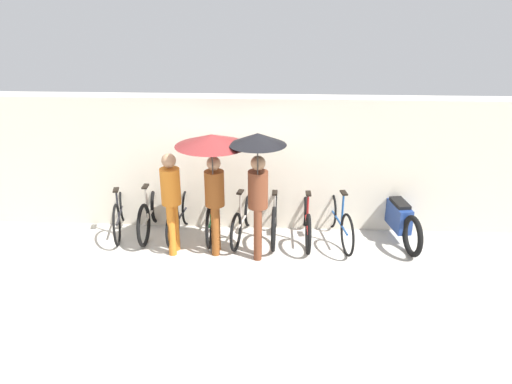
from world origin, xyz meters
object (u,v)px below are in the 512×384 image
parked_bicycle_1 (150,213)px  pedestrian_leading (171,196)px  parked_bicycle_6 (306,219)px  parked_bicycle_4 (243,218)px  parked_bicycle_7 (339,219)px  motorcycle (398,218)px  pedestrian_trailing (258,166)px  pedestrian_center (213,158)px  parked_bicycle_5 (275,216)px  parked_bicycle_2 (181,215)px  parked_bicycle_0 (120,212)px  parked_bicycle_3 (212,215)px

parked_bicycle_1 → pedestrian_leading: pedestrian_leading is taller
parked_bicycle_6 → parked_bicycle_4: bearing=89.6°
parked_bicycle_7 → motorcycle: parked_bicycle_7 is taller
parked_bicycle_1 → pedestrian_trailing: pedestrian_trailing is taller
parked_bicycle_1 → pedestrian_center: bearing=-122.0°
parked_bicycle_1 → motorcycle: 4.43m
parked_bicycle_5 → parked_bicycle_6: 0.56m
parked_bicycle_1 → pedestrian_trailing: (1.99, -0.88, 1.23)m
parked_bicycle_2 → pedestrian_leading: (0.01, -0.66, 0.64)m
parked_bicycle_5 → motorcycle: 2.18m
parked_bicycle_5 → parked_bicycle_1: bearing=89.7°
pedestrian_center → motorcycle: bearing=-167.0°
parked_bicycle_6 → parked_bicycle_7: parked_bicycle_6 is taller
parked_bicycle_5 → parked_bicycle_0: bearing=89.7°
parked_bicycle_5 → pedestrian_trailing: (-0.26, -0.82, 1.22)m
parked_bicycle_2 → pedestrian_trailing: size_ratio=0.79×
parked_bicycle_1 → parked_bicycle_6: 2.81m
pedestrian_trailing → motorcycle: bearing=-160.6°
parked_bicycle_3 → parked_bicycle_6: (1.69, -0.06, -0.02)m
parked_bicycle_3 → pedestrian_leading: size_ratio=0.97×
parked_bicycle_3 → motorcycle: bearing=-91.4°
parked_bicycle_6 → pedestrian_trailing: bearing=133.6°
parked_bicycle_3 → parked_bicycle_6: bearing=-93.8°
parked_bicycle_5 → motorcycle: (2.18, 0.06, 0.00)m
parked_bicycle_2 → pedestrian_leading: 0.92m
pedestrian_trailing → parked_bicycle_0: bearing=-20.0°
parked_bicycle_7 → motorcycle: 1.06m
parked_bicycle_3 → pedestrian_center: (0.15, -0.76, 1.32)m
motorcycle → pedestrian_leading: bearing=90.8°
parked_bicycle_1 → parked_bicycle_7: (3.37, -0.10, -0.01)m
parked_bicycle_3 → parked_bicycle_5: parked_bicycle_3 is taller
parked_bicycle_4 → parked_bicycle_6: bearing=-80.0°
parked_bicycle_1 → pedestrian_center: (1.28, -0.78, 1.31)m
pedestrian_trailing → parked_bicycle_3: bearing=-45.6°
parked_bicycle_6 → pedestrian_leading: pedestrian_leading is taller
parked_bicycle_3 → pedestrian_leading: 1.10m
pedestrian_leading → parked_bicycle_7: bearing=-159.3°
pedestrian_center → pedestrian_trailing: bearing=170.8°
parked_bicycle_7 → pedestrian_trailing: (-1.39, -0.79, 1.24)m
parked_bicycle_0 → parked_bicycle_4: size_ratio=1.05×
pedestrian_center → pedestrian_trailing: size_ratio=0.97×
parked_bicycle_6 → parked_bicycle_7: (0.56, -0.02, 0.02)m
parked_bicycle_3 → pedestrian_trailing: size_ratio=0.78×
parked_bicycle_2 → parked_bicycle_5: bearing=-85.1°
parked_bicycle_4 → parked_bicycle_5: (0.56, 0.02, 0.04)m
parked_bicycle_4 → pedestrian_leading: 1.45m
parked_bicycle_5 → parked_bicycle_7: 1.12m
parked_bicycle_1 → motorcycle: parked_bicycle_1 is taller
parked_bicycle_1 → parked_bicycle_4: parked_bicycle_4 is taller
parked_bicycle_4 → pedestrian_trailing: (0.30, -0.80, 1.27)m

